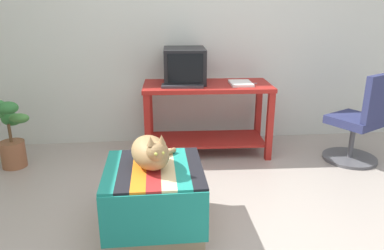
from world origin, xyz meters
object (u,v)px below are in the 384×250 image
(desk, at_px, (207,107))
(keyboard, at_px, (183,86))
(book, at_px, (241,83))
(ottoman_with_blanket, at_px, (155,197))
(cat, at_px, (151,152))
(tv_monitor, at_px, (184,66))
(potted_plant, at_px, (9,132))
(office_chair, at_px, (360,124))

(desk, distance_m, keyboard, 0.38)
(book, height_order, ottoman_with_blanket, book)
(keyboard, height_order, cat, keyboard)
(cat, bearing_deg, tv_monitor, 58.67)
(tv_monitor, xyz_separation_m, ottoman_with_blanket, (-0.33, -1.42, -0.67))
(cat, bearing_deg, book, 37.03)
(ottoman_with_blanket, distance_m, potted_plant, 1.76)
(ottoman_with_blanket, distance_m, office_chair, 2.18)
(desk, height_order, cat, desk)
(book, xyz_separation_m, cat, (-0.88, -1.26, -0.18))
(tv_monitor, height_order, ottoman_with_blanket, tv_monitor)
(book, distance_m, potted_plant, 2.25)
(keyboard, relative_size, cat, 0.88)
(ottoman_with_blanket, bearing_deg, cat, 150.77)
(book, relative_size, cat, 0.61)
(book, relative_size, office_chair, 0.31)
(tv_monitor, bearing_deg, ottoman_with_blanket, -100.57)
(potted_plant, bearing_deg, book, 3.50)
(desk, distance_m, potted_plant, 1.90)
(desk, relative_size, cat, 2.82)
(keyboard, relative_size, book, 1.43)
(cat, xyz_separation_m, potted_plant, (-1.33, 1.12, -0.20))
(office_chair, bearing_deg, book, -46.46)
(tv_monitor, xyz_separation_m, keyboard, (-0.04, -0.22, -0.16))
(desk, xyz_separation_m, cat, (-0.56, -1.31, 0.07))
(ottoman_with_blanket, bearing_deg, office_chair, 25.01)
(desk, height_order, potted_plant, desk)
(tv_monitor, bearing_deg, cat, -101.13)
(tv_monitor, relative_size, office_chair, 0.54)
(tv_monitor, height_order, potted_plant, tv_monitor)
(desk, bearing_deg, keyboard, -153.21)
(ottoman_with_blanket, bearing_deg, keyboard, 76.58)
(desk, distance_m, tv_monitor, 0.47)
(book, distance_m, ottoman_with_blanket, 1.62)
(keyboard, relative_size, potted_plant, 0.58)
(desk, xyz_separation_m, keyboard, (-0.26, -0.12, 0.25))
(desk, distance_m, cat, 1.43)
(ottoman_with_blanket, distance_m, cat, 0.33)
(keyboard, distance_m, ottoman_with_blanket, 1.34)
(potted_plant, bearing_deg, ottoman_with_blanket, -40.03)
(desk, height_order, tv_monitor, tv_monitor)
(keyboard, xyz_separation_m, potted_plant, (-1.63, -0.07, -0.38))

